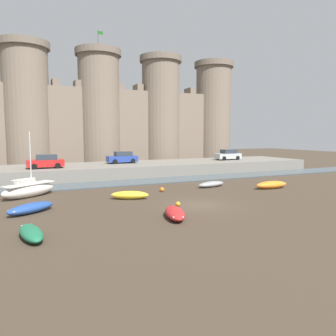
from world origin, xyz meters
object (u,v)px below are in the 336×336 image
rowboat_foreground_right (211,184)px  sailboat_foreground_left (29,189)px  rowboat_midflat_right (31,233)px  car_quay_east (228,155)px  rowboat_midflat_left (175,213)px  rowboat_near_channel_right (271,185)px  rowboat_foreground_centre (31,208)px  car_quay_centre_east (46,162)px  mooring_buoy_near_channel (162,190)px  rowboat_near_channel_left (130,195)px  mooring_buoy_near_shore (178,204)px  car_quay_centre_west (122,158)px

rowboat_foreground_right → sailboat_foreground_left: sailboat_foreground_left is taller
rowboat_midflat_right → car_quay_east: bearing=39.3°
rowboat_midflat_left → rowboat_near_channel_right: bearing=24.6°
rowboat_foreground_right → sailboat_foreground_left: bearing=173.6°
rowboat_foreground_centre → car_quay_centre_east: size_ratio=0.89×
rowboat_foreground_centre → mooring_buoy_near_channel: 12.41m
rowboat_midflat_right → rowboat_near_channel_right: bearing=17.4°
rowboat_near_channel_left → mooring_buoy_near_channel: rowboat_near_channel_left is taller
rowboat_near_channel_right → rowboat_foreground_right: size_ratio=1.03×
sailboat_foreground_left → rowboat_foreground_right: bearing=-6.4°
mooring_buoy_near_shore → car_quay_centre_west: size_ratio=0.09×
rowboat_near_channel_right → rowboat_midflat_left: rowboat_near_channel_right is taller
rowboat_foreground_centre → rowboat_near_channel_right: size_ratio=0.98×
rowboat_near_channel_left → car_quay_east: 26.85m
rowboat_midflat_left → car_quay_centre_west: (3.96, 24.49, 1.95)m
mooring_buoy_near_channel → car_quay_centre_west: 15.26m
sailboat_foreground_left → car_quay_centre_east: sailboat_foreground_left is taller
rowboat_foreground_centre → mooring_buoy_near_channel: rowboat_foreground_centre is taller
rowboat_near_channel_right → sailboat_foreground_left: bearing=166.6°
car_quay_centre_west → mooring_buoy_near_channel: bearing=-92.7°
rowboat_midflat_right → mooring_buoy_near_channel: 15.66m
rowboat_foreground_right → car_quay_centre_west: car_quay_centre_west is taller
car_quay_centre_east → car_quay_east: same height
rowboat_foreground_right → car_quay_centre_west: (-5.09, 14.67, 1.99)m
car_quay_east → rowboat_midflat_left: bearing=-131.5°
rowboat_near_channel_right → rowboat_midflat_right: size_ratio=1.08×
rowboat_foreground_right → mooring_buoy_near_shore: 9.97m
rowboat_foreground_centre → car_quay_east: car_quay_east is taller
rowboat_midflat_left → sailboat_foreground_left: sailboat_foreground_left is taller
rowboat_near_channel_left → rowboat_midflat_right: (-8.03, -7.93, -0.04)m
mooring_buoy_near_channel → car_quay_centre_east: 15.65m
mooring_buoy_near_channel → rowboat_near_channel_right: bearing=-15.3°
rowboat_midflat_right → mooring_buoy_near_channel: size_ratio=8.14×
rowboat_foreground_centre → car_quay_centre_east: bearing=81.9°
rowboat_foreground_right → rowboat_midflat_right: bearing=-149.4°
sailboat_foreground_left → car_quay_east: (29.07, 11.56, 1.61)m
rowboat_near_channel_right → car_quay_centre_west: (-10.08, 18.06, 1.90)m
mooring_buoy_near_channel → car_quay_centre_east: bearing=127.4°
rowboat_midflat_left → mooring_buoy_near_channel: bearing=71.0°
rowboat_midflat_left → mooring_buoy_near_channel: size_ratio=8.92×
rowboat_midflat_left → mooring_buoy_near_shore: (1.75, 3.03, -0.16)m
rowboat_near_channel_left → car_quay_centre_east: 15.60m
rowboat_foreground_centre → car_quay_east: bearing=31.6°
rowboat_near_channel_right → sailboat_foreground_left: size_ratio=0.66×
rowboat_foreground_right → car_quay_centre_east: 19.44m
rowboat_foreground_centre → rowboat_midflat_right: (-0.23, -6.10, -0.05)m
rowboat_foreground_centre → mooring_buoy_near_channel: (11.75, 3.98, -0.16)m
sailboat_foreground_left → mooring_buoy_near_channel: size_ratio=13.45×
rowboat_foreground_right → car_quay_centre_east: (-15.25, 11.89, 1.99)m
rowboat_near_channel_right → rowboat_midflat_right: bearing=-162.6°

